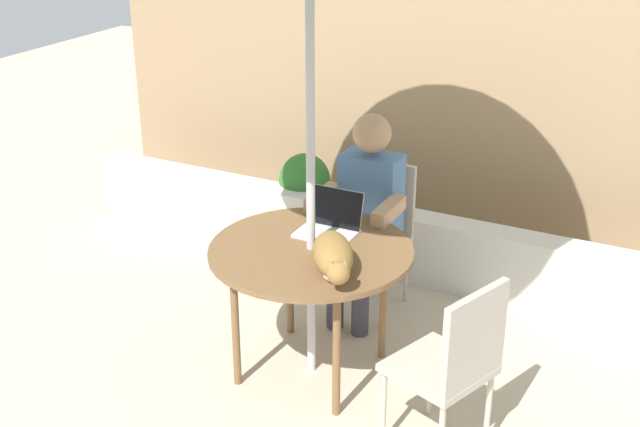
{
  "coord_description": "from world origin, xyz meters",
  "views": [
    {
      "loc": [
        1.76,
        -3.35,
        2.58
      ],
      "look_at": [
        0.0,
        0.1,
        0.88
      ],
      "focal_mm": 47.07,
      "sensor_mm": 36.0,
      "label": 1
    }
  ],
  "objects_px": {
    "patio_table": "(311,258)",
    "chair_empty": "(455,359)",
    "person_seated": "(366,207)",
    "chair_occupied": "(376,224)",
    "potted_plant_near_fence": "(305,193)",
    "cat": "(333,257)",
    "laptop": "(330,220)"
  },
  "relations": [
    {
      "from": "laptop",
      "to": "cat",
      "type": "distance_m",
      "value": 0.47
    },
    {
      "from": "patio_table",
      "to": "chair_occupied",
      "type": "relative_size",
      "value": 1.18
    },
    {
      "from": "chair_occupied",
      "to": "laptop",
      "type": "height_order",
      "value": "laptop"
    },
    {
      "from": "person_seated",
      "to": "chair_occupied",
      "type": "bearing_deg",
      "value": 90.0
    },
    {
      "from": "laptop",
      "to": "potted_plant_near_fence",
      "type": "relative_size",
      "value": 0.46
    },
    {
      "from": "patio_table",
      "to": "potted_plant_near_fence",
      "type": "bearing_deg",
      "value": 119.16
    },
    {
      "from": "chair_occupied",
      "to": "laptop",
      "type": "relative_size",
      "value": 2.93
    },
    {
      "from": "person_seated",
      "to": "laptop",
      "type": "relative_size",
      "value": 4.06
    },
    {
      "from": "potted_plant_near_fence",
      "to": "chair_empty",
      "type": "bearing_deg",
      "value": -46.01
    },
    {
      "from": "patio_table",
      "to": "chair_empty",
      "type": "height_order",
      "value": "chair_empty"
    },
    {
      "from": "person_seated",
      "to": "potted_plant_near_fence",
      "type": "bearing_deg",
      "value": 137.24
    },
    {
      "from": "patio_table",
      "to": "person_seated",
      "type": "distance_m",
      "value": 0.68
    },
    {
      "from": "chair_occupied",
      "to": "chair_empty",
      "type": "relative_size",
      "value": 1.0
    },
    {
      "from": "cat",
      "to": "laptop",
      "type": "bearing_deg",
      "value": 118.11
    },
    {
      "from": "person_seated",
      "to": "laptop",
      "type": "height_order",
      "value": "person_seated"
    },
    {
      "from": "person_seated",
      "to": "potted_plant_near_fence",
      "type": "distance_m",
      "value": 1.11
    },
    {
      "from": "chair_empty",
      "to": "laptop",
      "type": "xyz_separation_m",
      "value": [
        -0.88,
        0.54,
        0.27
      ]
    },
    {
      "from": "chair_empty",
      "to": "laptop",
      "type": "bearing_deg",
      "value": 148.26
    },
    {
      "from": "chair_occupied",
      "to": "cat",
      "type": "xyz_separation_m",
      "value": [
        0.22,
        -1.02,
        0.29
      ]
    },
    {
      "from": "person_seated",
      "to": "cat",
      "type": "distance_m",
      "value": 0.9
    },
    {
      "from": "chair_occupied",
      "to": "chair_empty",
      "type": "xyz_separation_m",
      "value": [
        0.88,
        -1.15,
        0.0
      ]
    },
    {
      "from": "chair_empty",
      "to": "laptop",
      "type": "height_order",
      "value": "laptop"
    },
    {
      "from": "chair_empty",
      "to": "potted_plant_near_fence",
      "type": "relative_size",
      "value": 1.35
    },
    {
      "from": "cat",
      "to": "potted_plant_near_fence",
      "type": "distance_m",
      "value": 1.92
    },
    {
      "from": "laptop",
      "to": "cat",
      "type": "bearing_deg",
      "value": -61.89
    },
    {
      "from": "cat",
      "to": "chair_occupied",
      "type": "bearing_deg",
      "value": 102.06
    },
    {
      "from": "person_seated",
      "to": "cat",
      "type": "xyz_separation_m",
      "value": [
        0.22,
        -0.87,
        0.12
      ]
    },
    {
      "from": "patio_table",
      "to": "chair_occupied",
      "type": "xyz_separation_m",
      "value": [
        0.0,
        0.83,
        -0.15
      ]
    },
    {
      "from": "patio_table",
      "to": "potted_plant_near_fence",
      "type": "height_order",
      "value": "patio_table"
    },
    {
      "from": "person_seated",
      "to": "cat",
      "type": "relative_size",
      "value": 2.09
    },
    {
      "from": "chair_occupied",
      "to": "cat",
      "type": "bearing_deg",
      "value": -77.94
    },
    {
      "from": "chair_empty",
      "to": "cat",
      "type": "relative_size",
      "value": 1.51
    }
  ]
}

